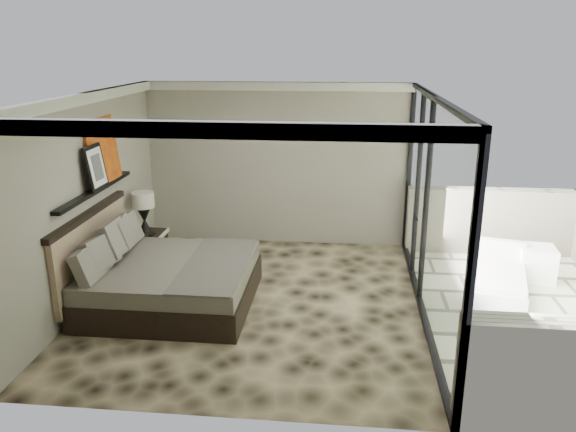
# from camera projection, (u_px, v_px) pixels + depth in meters

# --- Properties ---
(floor) EXTENTS (5.00, 5.00, 0.00)m
(floor) POSITION_uv_depth(u_px,v_px,m) (255.00, 302.00, 7.72)
(floor) COLOR black
(floor) RESTS_ON ground
(ceiling) EXTENTS (4.50, 5.00, 0.02)m
(ceiling) POSITION_uv_depth(u_px,v_px,m) (251.00, 96.00, 6.90)
(ceiling) COLOR silver
(ceiling) RESTS_ON back_wall
(back_wall) EXTENTS (4.50, 0.02, 2.80)m
(back_wall) POSITION_uv_depth(u_px,v_px,m) (277.00, 165.00, 9.68)
(back_wall) COLOR gray
(back_wall) RESTS_ON floor
(left_wall) EXTENTS (0.02, 5.00, 2.80)m
(left_wall) POSITION_uv_depth(u_px,v_px,m) (89.00, 199.00, 7.53)
(left_wall) COLOR gray
(left_wall) RESTS_ON floor
(glass_wall) EXTENTS (0.08, 5.00, 2.80)m
(glass_wall) POSITION_uv_depth(u_px,v_px,m) (429.00, 209.00, 7.09)
(glass_wall) COLOR white
(glass_wall) RESTS_ON floor
(terrace_slab) EXTENTS (3.00, 5.00, 0.12)m
(terrace_slab) POSITION_uv_depth(u_px,v_px,m) (537.00, 319.00, 7.37)
(terrace_slab) COLOR #BDBBA1
(terrace_slab) RESTS_ON ground
(picture_ledge) EXTENTS (0.12, 2.20, 0.05)m
(picture_ledge) POSITION_uv_depth(u_px,v_px,m) (95.00, 191.00, 7.59)
(picture_ledge) COLOR black
(picture_ledge) RESTS_ON left_wall
(bed) EXTENTS (2.20, 2.13, 1.22)m
(bed) POSITION_uv_depth(u_px,v_px,m) (164.00, 279.00, 7.60)
(bed) COLOR black
(bed) RESTS_ON floor
(nightstand) EXTENTS (0.69, 0.69, 0.58)m
(nightstand) POSITION_uv_depth(u_px,v_px,m) (147.00, 246.00, 9.01)
(nightstand) COLOR black
(nightstand) RESTS_ON floor
(table_lamp) EXTENTS (0.35, 0.35, 0.65)m
(table_lamp) POSITION_uv_depth(u_px,v_px,m) (143.00, 207.00, 8.88)
(table_lamp) COLOR black
(table_lamp) RESTS_ON nightstand
(abstract_canvas) EXTENTS (0.13, 0.90, 0.90)m
(abstract_canvas) POSITION_uv_depth(u_px,v_px,m) (103.00, 151.00, 7.81)
(abstract_canvas) COLOR red
(abstract_canvas) RESTS_ON picture_ledge
(framed_print) EXTENTS (0.11, 0.50, 0.60)m
(framed_print) POSITION_uv_depth(u_px,v_px,m) (96.00, 167.00, 7.48)
(framed_print) COLOR black
(framed_print) RESTS_ON picture_ledge
(ottoman) EXTENTS (0.56, 0.56, 0.51)m
(ottoman) POSITION_uv_depth(u_px,v_px,m) (536.00, 263.00, 8.40)
(ottoman) COLOR white
(ottoman) RESTS_ON terrace_slab
(lounger) EXTENTS (1.05, 1.58, 0.57)m
(lounger) POSITION_uv_depth(u_px,v_px,m) (499.00, 279.00, 8.02)
(lounger) COLOR silver
(lounger) RESTS_ON terrace_slab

